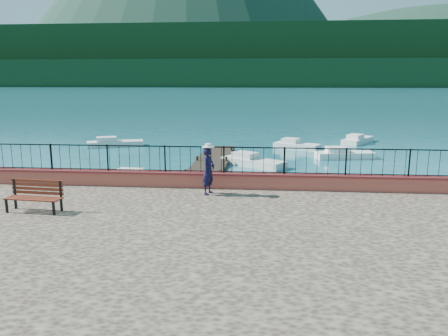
% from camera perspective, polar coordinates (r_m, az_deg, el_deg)
% --- Properties ---
extents(ground, '(2000.00, 2000.00, 0.00)m').
position_cam_1_polar(ground, '(13.10, -0.20, -11.68)').
color(ground, '#19596B').
rests_on(ground, ground).
extents(parapet, '(28.00, 0.46, 0.58)m').
position_cam_1_polar(parapet, '(16.15, 1.04, -1.63)').
color(parapet, '#AA553D').
rests_on(parapet, promenade).
extents(railing, '(27.00, 0.05, 0.95)m').
position_cam_1_polar(railing, '(16.00, 1.05, 1.04)').
color(railing, black).
rests_on(railing, parapet).
extents(dock, '(2.00, 16.00, 0.30)m').
position_cam_1_polar(dock, '(24.71, -2.18, -0.20)').
color(dock, '#2D231C').
rests_on(dock, ground).
extents(far_forest, '(900.00, 60.00, 18.00)m').
position_cam_1_polar(far_forest, '(312.02, 5.15, 12.18)').
color(far_forest, black).
rests_on(far_forest, ground).
extents(foothills, '(900.00, 120.00, 44.00)m').
position_cam_1_polar(foothills, '(372.37, 5.22, 14.06)').
color(foothills, black).
rests_on(foothills, ground).
extents(companion_hill, '(448.00, 384.00, 180.00)m').
position_cam_1_polar(companion_hill, '(612.45, 26.60, 9.84)').
color(companion_hill, '#142D23').
rests_on(companion_hill, ground).
extents(park_bench, '(1.75, 0.71, 0.95)m').
position_cam_1_polar(park_bench, '(14.49, -23.49, -4.15)').
color(park_bench, black).
rests_on(park_bench, promenade).
extents(person, '(0.57, 0.70, 1.67)m').
position_cam_1_polar(person, '(15.20, -2.05, -0.36)').
color(person, black).
rests_on(person, promenade).
extents(hat, '(0.44, 0.44, 0.12)m').
position_cam_1_polar(hat, '(15.04, -2.07, 2.98)').
color(hat, silver).
rests_on(hat, person).
extents(boat_0, '(3.75, 1.61, 0.80)m').
position_cam_1_polar(boat_0, '(22.01, -10.99, -1.19)').
color(boat_0, silver).
rests_on(boat_0, ground).
extents(boat_1, '(4.10, 3.38, 0.80)m').
position_cam_1_polar(boat_1, '(26.50, 3.85, 1.14)').
color(boat_1, silver).
rests_on(boat_1, ground).
extents(boat_2, '(3.94, 1.91, 0.80)m').
position_cam_1_polar(boat_2, '(30.06, 15.52, 1.98)').
color(boat_2, white).
rests_on(boat_2, ground).
extents(boat_3, '(4.45, 2.74, 0.80)m').
position_cam_1_polar(boat_3, '(35.21, -14.04, 3.40)').
color(boat_3, silver).
rests_on(boat_3, ground).
extents(boat_4, '(3.61, 2.70, 0.80)m').
position_cam_1_polar(boat_4, '(33.40, 9.51, 3.16)').
color(boat_4, silver).
rests_on(boat_4, ground).
extents(boat_5, '(3.22, 4.08, 0.80)m').
position_cam_1_polar(boat_5, '(37.67, 17.08, 3.74)').
color(boat_5, silver).
rests_on(boat_5, ground).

